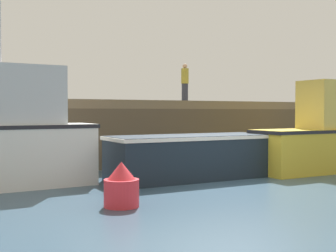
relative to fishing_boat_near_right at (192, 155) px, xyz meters
name	(u,v)px	position (x,y,z in m)	size (l,w,h in m)	color
ground	(234,186)	(0.40, -1.09, -0.60)	(120.00, 160.00, 0.10)	#334C60
pier	(167,111)	(2.56, 5.91, 1.05)	(10.90, 8.38, 1.92)	brown
fishing_boat_near_right	(192,155)	(0.00, 0.00, 0.00)	(4.09, 1.46, 1.04)	#19232D
fishing_boat_mid	(319,138)	(3.59, -0.57, 0.34)	(3.59, 1.28, 2.42)	gold
rowboat	(296,157)	(4.42, 1.08, -0.34)	(1.62, 0.85, 0.46)	white
dockworker	(185,84)	(4.78, 8.33, 2.30)	(0.34, 0.34, 1.84)	#2D3342
warehouse	(5,106)	(1.50, 38.65, 1.63)	(11.07, 5.28, 4.33)	gray
mooring_buoy_foreground	(121,186)	(-2.68, -2.08, -0.21)	(0.59, 0.59, 0.76)	red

